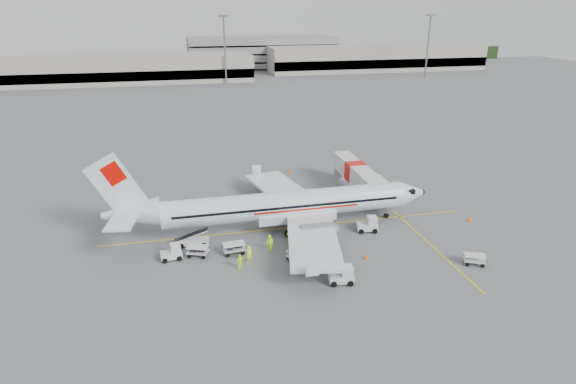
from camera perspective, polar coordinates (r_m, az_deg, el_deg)
name	(u,v)px	position (r m, az deg, el deg)	size (l,w,h in m)	color
ground	(292,227)	(57.75, 0.45, -4.22)	(360.00, 360.00, 0.00)	#56595B
stripe_lead	(292,227)	(57.75, 0.45, -4.21)	(44.00, 0.20, 0.01)	yellow
stripe_cross	(431,245)	(55.90, 16.62, -6.07)	(0.20, 20.00, 0.01)	yellow
terminal_west	(92,70)	(184.00, -22.26, 13.27)	(110.00, 22.00, 9.00)	gray
terminal_east	(373,57)	(213.25, 10.07, 15.47)	(90.00, 26.00, 10.00)	gray
parking_garage	(262,51)	(214.76, -3.14, 16.32)	(62.00, 24.00, 14.00)	slate
treeline	(201,59)	(227.14, -10.26, 15.27)	(300.00, 3.00, 6.00)	black
mast_center	(225,51)	(170.20, -7.49, 16.29)	(3.20, 1.20, 22.00)	slate
mast_east	(428,47)	(192.81, 16.24, 16.21)	(3.20, 1.20, 22.00)	slate
aircraft	(287,187)	(55.51, -0.18, 0.56)	(37.88, 29.69, 10.44)	white
jet_bridge	(355,178)	(68.38, 7.93, 1.67)	(3.13, 16.70, 4.38)	silver
belt_loader	(193,235)	(54.11, -11.23, -5.03)	(4.54, 1.70, 2.46)	silver
tug_fore	(367,224)	(57.19, 9.37, -3.78)	(2.36, 1.35, 1.83)	silver
tug_mid	(341,275)	(46.63, 6.32, -9.71)	(2.35, 1.34, 1.81)	silver
tug_aft	(171,252)	(51.85, -13.70, -6.94)	(2.17, 1.24, 1.68)	silver
cart_loaded_a	(234,249)	(51.94, -6.41, -6.68)	(2.31, 1.37, 1.21)	silver
cart_loaded_b	(198,251)	(52.01, -10.65, -6.92)	(2.21, 1.30, 1.15)	silver
cart_empty_a	(297,255)	(50.55, 1.05, -7.42)	(2.14, 1.26, 1.11)	silver
cart_empty_b	(474,260)	(53.15, 21.22, -7.48)	(2.10, 1.24, 1.10)	silver
cone_nose	(470,219)	(63.27, 20.73, -2.99)	(0.43, 0.43, 0.70)	#F35606
cone_port	(289,171)	(76.57, 0.13, 2.54)	(0.42, 0.42, 0.68)	#F35606
cone_stbd	(365,256)	(51.42, 9.17, -7.51)	(0.37, 0.37, 0.60)	#F35606
crew_a	(249,254)	(49.87, -4.60, -7.39)	(0.70, 0.46, 1.91)	#CDFD1F
crew_b	(270,243)	(52.09, -2.17, -6.06)	(0.90, 0.70, 1.85)	#CDFD1F
crew_c	(290,235)	(53.80, 0.23, -5.11)	(1.21, 0.69, 1.87)	#CDFD1F
crew_d	(240,262)	(48.93, -5.69, -8.22)	(0.95, 0.40, 1.62)	#CDFD1F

